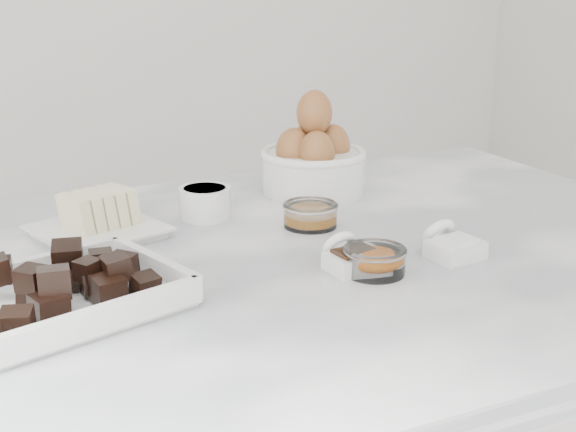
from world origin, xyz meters
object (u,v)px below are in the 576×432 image
object	(u,v)px
chocolate_dish	(62,289)
zest_bowl	(375,259)
egg_bowl	(313,159)
butter_plate	(95,220)
sugar_ramekin	(205,201)
vanilla_spoon	(350,257)
salt_spoon	(451,244)
honey_bowl	(310,214)

from	to	relation	value
chocolate_dish	zest_bowl	xyz separation A→B (m)	(0.35, -0.05, -0.01)
egg_bowl	butter_plate	bearing A→B (deg)	-168.86
sugar_ramekin	vanilla_spoon	distance (m)	0.28
sugar_ramekin	zest_bowl	xyz separation A→B (m)	(0.10, -0.29, -0.01)
sugar_ramekin	vanilla_spoon	size ratio (longest dim) A/B	0.97
chocolate_dish	salt_spoon	size ratio (longest dim) A/B	3.43
sugar_ramekin	vanilla_spoon	xyz separation A→B (m)	(0.09, -0.27, -0.01)
vanilla_spoon	egg_bowl	bearing A→B (deg)	69.87
honey_bowl	chocolate_dish	bearing A→B (deg)	-159.07
zest_bowl	vanilla_spoon	xyz separation A→B (m)	(-0.02, 0.03, -0.00)
egg_bowl	honey_bowl	distance (m)	0.18
butter_plate	sugar_ramekin	world-z (taller)	butter_plate
egg_bowl	salt_spoon	world-z (taller)	egg_bowl
honey_bowl	salt_spoon	xyz separation A→B (m)	(0.10, -0.18, -0.00)
butter_plate	vanilla_spoon	bearing A→B (deg)	-45.25
vanilla_spoon	salt_spoon	xyz separation A→B (m)	(0.14, -0.02, 0.00)
chocolate_dish	salt_spoon	bearing A→B (deg)	-5.28
butter_plate	egg_bowl	size ratio (longest dim) A/B	1.10
chocolate_dish	vanilla_spoon	bearing A→B (deg)	-4.29
zest_bowl	vanilla_spoon	world-z (taller)	vanilla_spoon
salt_spoon	sugar_ramekin	bearing A→B (deg)	127.82
chocolate_dish	vanilla_spoon	xyz separation A→B (m)	(0.33, -0.03, -0.01)
sugar_ramekin	vanilla_spoon	world-z (taller)	same
sugar_ramekin	honey_bowl	size ratio (longest dim) A/B	0.96
chocolate_dish	egg_bowl	world-z (taller)	egg_bowl
butter_plate	egg_bowl	bearing A→B (deg)	11.14
egg_bowl	honey_bowl	world-z (taller)	egg_bowl
vanilla_spoon	chocolate_dish	bearing A→B (deg)	175.71
vanilla_spoon	salt_spoon	world-z (taller)	salt_spoon
sugar_ramekin	honey_bowl	bearing A→B (deg)	-40.82
butter_plate	vanilla_spoon	xyz separation A→B (m)	(0.25, -0.25, -0.01)
egg_bowl	salt_spoon	bearing A→B (deg)	-87.08
honey_bowl	vanilla_spoon	world-z (taller)	vanilla_spoon
honey_bowl	egg_bowl	bearing A→B (deg)	61.35
egg_bowl	vanilla_spoon	world-z (taller)	egg_bowl
chocolate_dish	vanilla_spoon	size ratio (longest dim) A/B	3.65
zest_bowl	sugar_ramekin	bearing A→B (deg)	109.64
butter_plate	egg_bowl	xyz separation A→B (m)	(0.37, 0.07, 0.03)
vanilla_spoon	salt_spoon	distance (m)	0.14
sugar_ramekin	egg_bowl	xyz separation A→B (m)	(0.20, 0.06, 0.03)
chocolate_dish	vanilla_spoon	distance (m)	0.33
salt_spoon	egg_bowl	bearing A→B (deg)	92.92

